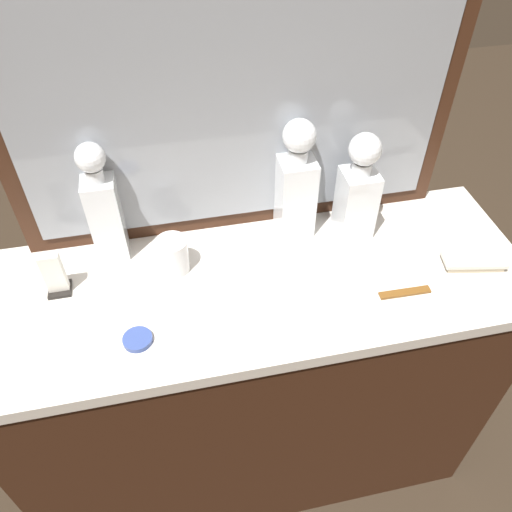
% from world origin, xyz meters
% --- Properties ---
extents(ground_plane, '(6.00, 6.00, 0.00)m').
position_xyz_m(ground_plane, '(0.00, 0.00, 0.00)').
color(ground_plane, '#2D2319').
extents(dresser, '(1.29, 0.46, 0.87)m').
position_xyz_m(dresser, '(0.00, 0.00, 0.44)').
color(dresser, '#381E11').
rests_on(dresser, ground_plane).
extents(dresser_mirror, '(1.03, 0.03, 0.66)m').
position_xyz_m(dresser_mirror, '(0.00, 0.21, 1.20)').
color(dresser_mirror, '#381E11').
rests_on(dresser_mirror, dresser).
extents(crystal_decanter_right, '(0.09, 0.09, 0.31)m').
position_xyz_m(crystal_decanter_right, '(0.13, 0.16, 1.00)').
color(crystal_decanter_right, white).
rests_on(crystal_decanter_right, dresser).
extents(crystal_decanter_left, '(0.08, 0.08, 0.28)m').
position_xyz_m(crystal_decanter_left, '(0.27, 0.12, 0.98)').
color(crystal_decanter_left, white).
rests_on(crystal_decanter_left, dresser).
extents(crystal_decanter_front, '(0.07, 0.07, 0.30)m').
position_xyz_m(crystal_decanter_front, '(-0.32, 0.17, 1.00)').
color(crystal_decanter_front, white).
rests_on(crystal_decanter_front, dresser).
extents(crystal_tumbler_rear, '(0.07, 0.07, 0.09)m').
position_xyz_m(crystal_tumbler_rear, '(-0.18, 0.08, 0.91)').
color(crystal_tumbler_rear, white).
rests_on(crystal_tumbler_rear, dresser).
extents(silver_brush_rear, '(0.15, 0.08, 0.02)m').
position_xyz_m(silver_brush_rear, '(0.51, -0.06, 0.89)').
color(silver_brush_rear, '#B7A88C').
rests_on(silver_brush_rear, dresser).
extents(porcelain_dish, '(0.06, 0.06, 0.01)m').
position_xyz_m(porcelain_dish, '(-0.27, -0.12, 0.88)').
color(porcelain_dish, '#33478C').
rests_on(porcelain_dish, dresser).
extents(tortoiseshell_comb, '(0.12, 0.02, 0.01)m').
position_xyz_m(tortoiseshell_comb, '(0.32, -0.11, 0.88)').
color(tortoiseshell_comb, brown).
rests_on(tortoiseshell_comb, dresser).
extents(napkin_holder, '(0.05, 0.05, 0.11)m').
position_xyz_m(napkin_holder, '(-0.44, 0.06, 0.92)').
color(napkin_holder, black).
rests_on(napkin_holder, dresser).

